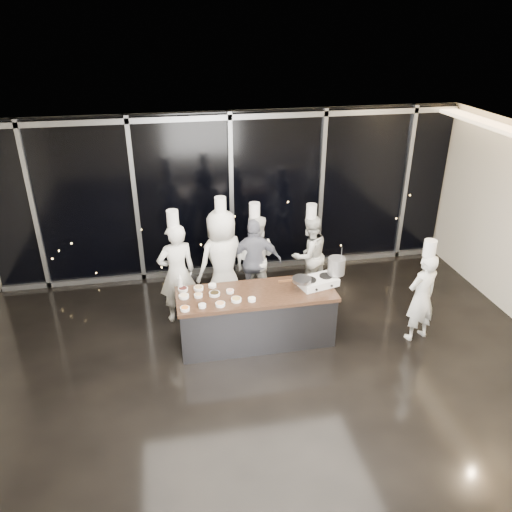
{
  "coord_description": "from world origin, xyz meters",
  "views": [
    {
      "loc": [
        -1.27,
        -5.63,
        4.81
      ],
      "look_at": [
        0.06,
        1.2,
        1.38
      ],
      "focal_mm": 35.0,
      "sensor_mm": 36.0,
      "label": 1
    }
  ],
  "objects_px": {
    "chef_far_left": "(177,272)",
    "chef_side": "(422,296)",
    "stock_pot": "(336,266)",
    "chef_center": "(255,257)",
    "chef_right": "(309,254)",
    "demo_counter": "(256,317)",
    "stove": "(318,281)",
    "guest": "(255,262)",
    "frying_pan": "(301,280)",
    "chef_left": "(222,261)"
  },
  "relations": [
    {
      "from": "chef_far_left",
      "to": "chef_side",
      "type": "distance_m",
      "value": 3.97
    },
    {
      "from": "stock_pot",
      "to": "chef_side",
      "type": "xyz_separation_m",
      "value": [
        1.26,
        -0.51,
        -0.4
      ]
    },
    {
      "from": "chef_center",
      "to": "chef_right",
      "type": "xyz_separation_m",
      "value": [
        1.03,
        0.03,
        -0.05
      ]
    },
    {
      "from": "demo_counter",
      "to": "stove",
      "type": "distance_m",
      "value": 1.12
    },
    {
      "from": "guest",
      "to": "chef_side",
      "type": "xyz_separation_m",
      "value": [
        2.36,
        -1.61,
        -0.03
      ]
    },
    {
      "from": "frying_pan",
      "to": "chef_side",
      "type": "distance_m",
      "value": 1.93
    },
    {
      "from": "chef_left",
      "to": "chef_center",
      "type": "bearing_deg",
      "value": 178.57
    },
    {
      "from": "stove",
      "to": "chef_side",
      "type": "distance_m",
      "value": 1.65
    },
    {
      "from": "chef_far_left",
      "to": "guest",
      "type": "relative_size",
      "value": 1.24
    },
    {
      "from": "chef_center",
      "to": "guest",
      "type": "xyz_separation_m",
      "value": [
        -0.02,
        -0.14,
        -0.02
      ]
    },
    {
      "from": "chef_right",
      "to": "chef_side",
      "type": "bearing_deg",
      "value": 105.9
    },
    {
      "from": "chef_center",
      "to": "stock_pot",
      "type": "bearing_deg",
      "value": 151.67
    },
    {
      "from": "chef_right",
      "to": "chef_left",
      "type": "bearing_deg",
      "value": -10.9
    },
    {
      "from": "stove",
      "to": "chef_side",
      "type": "bearing_deg",
      "value": -30.33
    },
    {
      "from": "stove",
      "to": "chef_right",
      "type": "bearing_deg",
      "value": 64.24
    },
    {
      "from": "stove",
      "to": "chef_far_left",
      "type": "height_order",
      "value": "chef_far_left"
    },
    {
      "from": "chef_far_left",
      "to": "chef_center",
      "type": "distance_m",
      "value": 1.48
    },
    {
      "from": "chef_right",
      "to": "chef_center",
      "type": "bearing_deg",
      "value": -19.09
    },
    {
      "from": "stove",
      "to": "chef_left",
      "type": "bearing_deg",
      "value": 128.1
    },
    {
      "from": "stove",
      "to": "stock_pot",
      "type": "xyz_separation_m",
      "value": [
        0.32,
        0.07,
        0.21
      ]
    },
    {
      "from": "demo_counter",
      "to": "chef_left",
      "type": "xyz_separation_m",
      "value": [
        -0.38,
        1.1,
        0.49
      ]
    },
    {
      "from": "demo_counter",
      "to": "frying_pan",
      "type": "relative_size",
      "value": 4.5
    },
    {
      "from": "chef_center",
      "to": "guest",
      "type": "height_order",
      "value": "chef_center"
    },
    {
      "from": "frying_pan",
      "to": "stove",
      "type": "bearing_deg",
      "value": -0.7
    },
    {
      "from": "chef_far_left",
      "to": "chef_left",
      "type": "distance_m",
      "value": 0.81
    },
    {
      "from": "stove",
      "to": "frying_pan",
      "type": "height_order",
      "value": "frying_pan"
    },
    {
      "from": "frying_pan",
      "to": "chef_far_left",
      "type": "relative_size",
      "value": 0.27
    },
    {
      "from": "stock_pot",
      "to": "frying_pan",
      "type": "bearing_deg",
      "value": -167.24
    },
    {
      "from": "demo_counter",
      "to": "frying_pan",
      "type": "xyz_separation_m",
      "value": [
        0.71,
        -0.03,
        0.61
      ]
    },
    {
      "from": "chef_right",
      "to": "guest",
      "type": "bearing_deg",
      "value": -11.49
    },
    {
      "from": "demo_counter",
      "to": "stock_pot",
      "type": "relative_size",
      "value": 9.01
    },
    {
      "from": "chef_left",
      "to": "stock_pot",
      "type": "bearing_deg",
      "value": 126.06
    },
    {
      "from": "chef_far_left",
      "to": "chef_right",
      "type": "bearing_deg",
      "value": 176.04
    },
    {
      "from": "frying_pan",
      "to": "chef_center",
      "type": "distance_m",
      "value": 1.48
    },
    {
      "from": "chef_left",
      "to": "guest",
      "type": "relative_size",
      "value": 1.3
    },
    {
      "from": "stove",
      "to": "stock_pot",
      "type": "distance_m",
      "value": 0.39
    },
    {
      "from": "frying_pan",
      "to": "chef_far_left",
      "type": "distance_m",
      "value": 2.1
    },
    {
      "from": "chef_far_left",
      "to": "frying_pan",
      "type": "bearing_deg",
      "value": 138.62
    },
    {
      "from": "chef_left",
      "to": "guest",
      "type": "xyz_separation_m",
      "value": [
        0.59,
        0.11,
        -0.13
      ]
    },
    {
      "from": "frying_pan",
      "to": "chef_left",
      "type": "xyz_separation_m",
      "value": [
        -1.09,
        1.13,
        -0.12
      ]
    },
    {
      "from": "demo_counter",
      "to": "chef_side",
      "type": "distance_m",
      "value": 2.63
    },
    {
      "from": "chef_side",
      "to": "chef_right",
      "type": "bearing_deg",
      "value": -68.85
    },
    {
      "from": "chef_far_left",
      "to": "chef_side",
      "type": "bearing_deg",
      "value": 145.79
    },
    {
      "from": "stove",
      "to": "chef_side",
      "type": "relative_size",
      "value": 0.39
    },
    {
      "from": "stove",
      "to": "chef_center",
      "type": "relative_size",
      "value": 0.36
    },
    {
      "from": "stove",
      "to": "chef_center",
      "type": "height_order",
      "value": "chef_center"
    },
    {
      "from": "guest",
      "to": "stove",
      "type": "bearing_deg",
      "value": 130.93
    },
    {
      "from": "demo_counter",
      "to": "frying_pan",
      "type": "bearing_deg",
      "value": -2.13
    },
    {
      "from": "stove",
      "to": "chef_left",
      "type": "height_order",
      "value": "chef_left"
    },
    {
      "from": "frying_pan",
      "to": "chef_right",
      "type": "relative_size",
      "value": 0.31
    }
  ]
}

